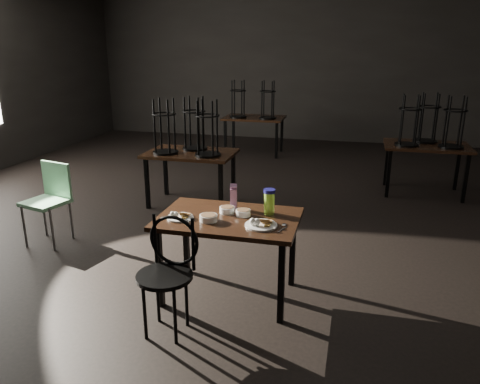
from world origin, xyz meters
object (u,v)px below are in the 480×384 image
(water_bottle, at_px, (269,201))
(bentwood_chair, at_px, (168,266))
(juice_carton, at_px, (234,197))
(school_chair, at_px, (50,195))
(main_table, at_px, (229,225))

(water_bottle, distance_m, bentwood_chair, 1.05)
(juice_carton, relative_size, school_chair, 0.26)
(water_bottle, xyz_separation_m, bentwood_chair, (-0.64, -0.76, -0.32))
(juice_carton, relative_size, bentwood_chair, 0.25)
(juice_carton, xyz_separation_m, bentwood_chair, (-0.30, -0.82, -0.32))
(bentwood_chair, bearing_deg, main_table, 66.44)
(juice_carton, xyz_separation_m, school_chair, (-2.25, 0.46, -0.31))
(main_table, relative_size, bentwood_chair, 1.32)
(juice_carton, distance_m, water_bottle, 0.34)
(juice_carton, height_order, school_chair, juice_carton)
(juice_carton, height_order, bentwood_chair, juice_carton)
(bentwood_chair, bearing_deg, school_chair, 150.76)
(water_bottle, height_order, bentwood_chair, water_bottle)
(main_table, distance_m, bentwood_chair, 0.69)
(main_table, relative_size, juice_carton, 5.16)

